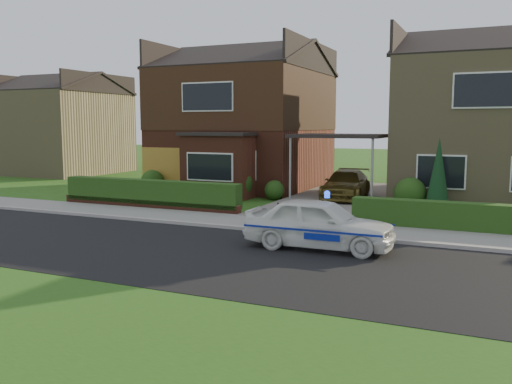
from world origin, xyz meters
The scene contains 24 objects.
ground centered at (0.00, 0.00, 0.00)m, with size 120.00×120.00×0.00m, color #224C14.
road centered at (0.00, 0.00, 0.00)m, with size 60.00×6.00×0.02m, color black.
kerb centered at (0.00, 3.05, 0.06)m, with size 60.00×0.16×0.12m, color #9E9993.
sidewalk centered at (0.00, 4.10, 0.05)m, with size 60.00×2.00×0.10m, color slate.
grass_verge centered at (0.00, -5.00, 0.00)m, with size 60.00×4.00×0.01m, color #224C14.
driveway centered at (0.00, 11.00, 0.06)m, with size 3.80×12.00×0.12m, color #666059.
house_left centered at (-5.78, 13.90, 3.81)m, with size 7.50×9.53×7.25m.
house_right centered at (5.80, 13.99, 3.66)m, with size 7.50×8.06×7.25m.
carport_link centered at (0.00, 10.95, 2.66)m, with size 3.80×3.00×2.77m.
garage_door centered at (-8.25, 9.96, 1.05)m, with size 2.20×0.10×2.10m, color olive.
dwarf_wall centered at (-5.80, 5.30, 0.18)m, with size 7.70×0.25×0.36m, color brown.
hedge_left centered at (-5.80, 5.45, 0.00)m, with size 7.50×0.55×0.90m, color #153310.
hedge_right centered at (5.80, 5.35, 0.00)m, with size 7.50×0.55×0.80m, color #153310.
shrub_left_far centered at (-8.50, 9.50, 0.54)m, with size 1.08×1.08×1.08m, color #153310.
shrub_left_mid centered at (-4.00, 9.30, 0.66)m, with size 1.32×1.32×1.32m, color #153310.
shrub_left_near centered at (-2.40, 9.60, 0.42)m, with size 0.84×0.84×0.84m, color #153310.
shrub_right_near centered at (3.20, 9.40, 0.60)m, with size 1.20×1.20×1.20m, color #153310.
conifer_a centered at (4.20, 9.20, 1.30)m, with size 0.90×0.90×2.60m, color black.
neighbour_left centered at (-20.00, 16.00, 2.60)m, with size 6.50×7.00×5.20m, color #96845C.
police_car centered at (2.07, 1.65, 0.65)m, with size 3.51×3.85×1.47m.
driveway_car centered at (0.42, 10.56, 0.70)m, with size 1.61×3.96×1.15m, color brown.
potted_plant_a centered at (-5.16, 6.91, 0.38)m, with size 0.40×0.27×0.77m, color gray.
potted_plant_b centered at (-5.69, 6.67, 0.42)m, with size 0.38×0.47×0.85m, color gray.
potted_plant_c centered at (-3.92, 7.69, 0.43)m, with size 0.48×0.48×0.85m, color gray.
Camera 1 is at (6.13, -11.43, 3.17)m, focal length 38.00 mm.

